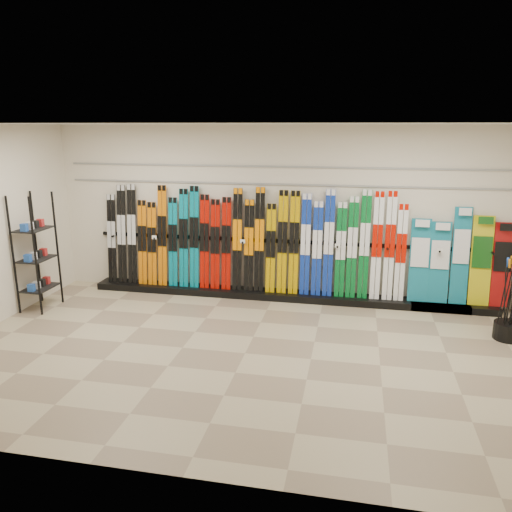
# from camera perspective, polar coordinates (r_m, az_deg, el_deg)

# --- Properties ---
(floor) EXTENTS (8.00, 8.00, 0.00)m
(floor) POSITION_cam_1_polar(r_m,az_deg,el_deg) (6.86, -1.26, -11.05)
(floor) COLOR #85725C
(floor) RESTS_ON ground
(back_wall) EXTENTS (8.00, 0.00, 8.00)m
(back_wall) POSITION_cam_1_polar(r_m,az_deg,el_deg) (8.76, 2.27, 4.96)
(back_wall) COLOR beige
(back_wall) RESTS_ON floor
(ceiling) EXTENTS (8.00, 8.00, 0.00)m
(ceiling) POSITION_cam_1_polar(r_m,az_deg,el_deg) (6.18, -1.42, 14.87)
(ceiling) COLOR silver
(ceiling) RESTS_ON back_wall
(ski_rack_base) EXTENTS (8.00, 0.40, 0.12)m
(ski_rack_base) POSITION_cam_1_polar(r_m,az_deg,el_deg) (8.88, 3.39, -4.53)
(ski_rack_base) COLOR black
(ski_rack_base) RESTS_ON floor
(skis) EXTENTS (5.37, 0.20, 1.84)m
(skis) POSITION_cam_1_polar(r_m,az_deg,el_deg) (8.76, -0.76, 1.52)
(skis) COLOR black
(skis) RESTS_ON ski_rack_base
(snowboards) EXTENTS (1.59, 0.24, 1.59)m
(snowboards) POSITION_cam_1_polar(r_m,az_deg,el_deg) (8.82, 22.28, -0.51)
(snowboards) COLOR #14728C
(snowboards) RESTS_ON ski_rack_base
(accessory_rack) EXTENTS (0.40, 0.60, 1.93)m
(accessory_rack) POSITION_cam_1_polar(r_m,az_deg,el_deg) (8.95, -23.85, 0.41)
(accessory_rack) COLOR black
(accessory_rack) RESTS_ON floor
(pole_bin) EXTENTS (0.40, 0.40, 0.25)m
(pole_bin) POSITION_cam_1_polar(r_m,az_deg,el_deg) (8.09, 26.83, -7.63)
(pole_bin) COLOR black
(pole_bin) RESTS_ON floor
(ski_poles) EXTENTS (0.33, 0.38, 1.18)m
(ski_poles) POSITION_cam_1_polar(r_m,az_deg,el_deg) (7.92, 27.06, -4.39)
(ski_poles) COLOR black
(ski_poles) RESTS_ON pole_bin
(slatwall_rail_0) EXTENTS (7.60, 0.02, 0.03)m
(slatwall_rail_0) POSITION_cam_1_polar(r_m,az_deg,el_deg) (8.67, 2.29, 8.20)
(slatwall_rail_0) COLOR gray
(slatwall_rail_0) RESTS_ON back_wall
(slatwall_rail_1) EXTENTS (7.60, 0.02, 0.03)m
(slatwall_rail_1) POSITION_cam_1_polar(r_m,az_deg,el_deg) (8.64, 2.31, 10.18)
(slatwall_rail_1) COLOR gray
(slatwall_rail_1) RESTS_ON back_wall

